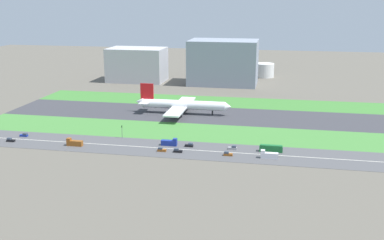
% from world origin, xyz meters
% --- Properties ---
extents(ground_plane, '(800.00, 800.00, 0.00)m').
position_xyz_m(ground_plane, '(0.00, 0.00, 0.00)').
color(ground_plane, '#5B564C').
extents(runway, '(280.00, 46.00, 0.10)m').
position_xyz_m(runway, '(0.00, 0.00, 0.05)').
color(runway, '#38383D').
rests_on(runway, ground_plane).
extents(grass_median_north, '(280.00, 36.00, 0.10)m').
position_xyz_m(grass_median_north, '(0.00, 41.00, 0.05)').
color(grass_median_north, '#3D7A33').
rests_on(grass_median_north, ground_plane).
extents(grass_median_south, '(280.00, 36.00, 0.10)m').
position_xyz_m(grass_median_south, '(0.00, -41.00, 0.05)').
color(grass_median_south, '#427F38').
rests_on(grass_median_south, ground_plane).
extents(highway, '(280.00, 28.00, 0.10)m').
position_xyz_m(highway, '(0.00, -73.00, 0.05)').
color(highway, '#4C4C4F').
rests_on(highway, ground_plane).
extents(highway_centerline, '(266.00, 0.50, 0.01)m').
position_xyz_m(highway_centerline, '(0.00, -73.00, 0.11)').
color(highway_centerline, silver).
rests_on(highway_centerline, highway).
extents(airliner, '(65.00, 56.00, 19.70)m').
position_xyz_m(airliner, '(-23.35, 0.00, 6.23)').
color(airliner, white).
rests_on(airliner, runway).
extents(bus_0, '(11.60, 2.50, 3.50)m').
position_xyz_m(bus_0, '(38.13, -68.00, 1.82)').
color(bus_0, '#19662D').
rests_on(bus_0, highway).
extents(car_6, '(4.40, 1.80, 2.00)m').
position_xyz_m(car_6, '(-7.96, -78.00, 0.92)').
color(car_6, black).
rests_on(car_6, highway).
extents(car_1, '(4.40, 1.80, 2.00)m').
position_xyz_m(car_1, '(-16.30, -78.00, 0.92)').
color(car_1, brown).
rests_on(car_1, highway).
extents(truck_0, '(8.40, 2.50, 4.00)m').
position_xyz_m(truck_0, '(37.38, -78.00, 1.67)').
color(truck_0, silver).
rests_on(truck_0, highway).
extents(car_5, '(4.40, 1.80, 2.00)m').
position_xyz_m(car_5, '(18.89, -68.00, 0.92)').
color(car_5, '#99999E').
rests_on(car_5, highway).
extents(truck_1, '(8.40, 2.50, 4.00)m').
position_xyz_m(truck_1, '(-63.55, -78.00, 1.67)').
color(truck_1, brown).
rests_on(truck_1, highway).
extents(car_2, '(4.40, 1.80, 2.00)m').
position_xyz_m(car_2, '(-98.31, -68.00, 0.92)').
color(car_2, navy).
rests_on(car_2, highway).
extents(car_4, '(4.40, 1.80, 2.00)m').
position_xyz_m(car_4, '(17.42, -78.00, 0.92)').
color(car_4, brown).
rests_on(car_4, highway).
extents(car_0, '(4.40, 1.80, 2.00)m').
position_xyz_m(car_0, '(-100.57, -78.00, 0.92)').
color(car_0, black).
rests_on(car_0, highway).
extents(car_3, '(4.40, 1.80, 2.00)m').
position_xyz_m(car_3, '(-3.85, -68.00, 0.92)').
color(car_3, black).
rests_on(car_3, highway).
extents(truck_2, '(8.40, 2.50, 4.00)m').
position_xyz_m(truck_2, '(-14.49, -68.00, 1.67)').
color(truck_2, navy).
rests_on(truck_2, highway).
extents(traffic_light, '(0.36, 0.50, 7.20)m').
position_xyz_m(traffic_light, '(-43.53, -60.01, 4.29)').
color(traffic_light, '#4C4C51').
rests_on(traffic_light, highway).
extents(terminal_building, '(51.42, 33.20, 30.58)m').
position_xyz_m(terminal_building, '(-90.00, 114.00, 15.29)').
color(terminal_building, '#B2B2B7').
rests_on(terminal_building, ground_plane).
extents(hangar_building, '(59.90, 39.41, 39.21)m').
position_xyz_m(hangar_building, '(-9.74, 114.00, 19.60)').
color(hangar_building, gray).
rests_on(hangar_building, ground_plane).
extents(fuel_tank_west, '(18.31, 18.31, 13.37)m').
position_xyz_m(fuel_tank_west, '(25.14, 159.00, 6.68)').
color(fuel_tank_west, silver).
rests_on(fuel_tank_west, ground_plane).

